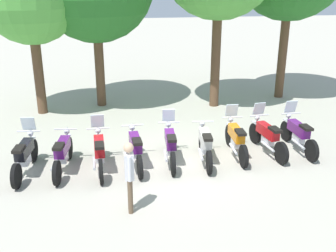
{
  "coord_description": "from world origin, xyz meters",
  "views": [
    {
      "loc": [
        -1.58,
        -10.19,
        4.97
      ],
      "look_at": [
        0.0,
        0.5,
        0.9
      ],
      "focal_mm": 43.21,
      "sensor_mm": 36.0,
      "label": 1
    }
  ],
  "objects": [
    {
      "name": "motorcycle_4",
      "position": [
        0.0,
        0.06,
        0.52
      ],
      "size": [
        0.62,
        2.19,
        1.37
      ],
      "rotation": [
        0.0,
        0.0,
        1.51
      ],
      "color": "black",
      "rests_on": "ground_plane"
    },
    {
      "name": "motorcycle_1",
      "position": [
        -2.92,
        -0.07,
        0.5
      ],
      "size": [
        0.64,
        2.19,
        0.99
      ],
      "rotation": [
        0.0,
        0.0,
        1.46
      ],
      "color": "black",
      "rests_on": "ground_plane"
    },
    {
      "name": "motorcycle_6",
      "position": [
        1.95,
        0.22,
        0.52
      ],
      "size": [
        0.62,
        2.19,
        1.37
      ],
      "rotation": [
        0.0,
        0.0,
        1.54
      ],
      "color": "black",
      "rests_on": "ground_plane"
    },
    {
      "name": "person_0",
      "position": [
        -1.26,
        -2.35,
        0.96
      ],
      "size": [
        0.22,
        0.4,
        1.65
      ],
      "rotation": [
        0.0,
        0.0,
        3.13
      ],
      "color": "brown",
      "rests_on": "ground_plane"
    },
    {
      "name": "motorcycle_3",
      "position": [
        -0.98,
        -0.04,
        0.5
      ],
      "size": [
        0.62,
        2.19,
        0.99
      ],
      "rotation": [
        0.0,
        0.0,
        1.63
      ],
      "color": "black",
      "rests_on": "ground_plane"
    },
    {
      "name": "motorcycle_5",
      "position": [
        0.97,
        -0.03,
        0.5
      ],
      "size": [
        0.62,
        2.19,
        0.99
      ],
      "rotation": [
        0.0,
        0.0,
        1.47
      ],
      "color": "black",
      "rests_on": "ground_plane"
    },
    {
      "name": "motorcycle_7",
      "position": [
        2.91,
        0.26,
        0.52
      ],
      "size": [
        0.62,
        2.18,
        1.37
      ],
      "rotation": [
        0.0,
        0.0,
        1.7
      ],
      "color": "black",
      "rests_on": "ground_plane"
    },
    {
      "name": "motorcycle_2",
      "position": [
        -1.95,
        -0.14,
        0.52
      ],
      "size": [
        0.62,
        2.19,
        1.37
      ],
      "rotation": [
        0.0,
        0.0,
        1.61
      ],
      "color": "black",
      "rests_on": "ground_plane"
    },
    {
      "name": "motorcycle_8",
      "position": [
        3.89,
        0.3,
        0.52
      ],
      "size": [
        0.62,
        2.19,
        1.37
      ],
      "rotation": [
        0.0,
        0.0,
        1.62
      ],
      "color": "black",
      "rests_on": "ground_plane"
    },
    {
      "name": "motorcycle_0",
      "position": [
        -3.9,
        -0.08,
        0.52
      ],
      "size": [
        0.63,
        2.19,
        1.37
      ],
      "rotation": [
        0.0,
        0.0,
        1.47
      ],
      "color": "black",
      "rests_on": "ground_plane"
    },
    {
      "name": "ground_plane",
      "position": [
        0.0,
        0.0,
        0.0
      ],
      "size": [
        80.0,
        80.0,
        0.0
      ],
      "primitive_type": "plane",
      "color": "#ADA899"
    }
  ]
}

